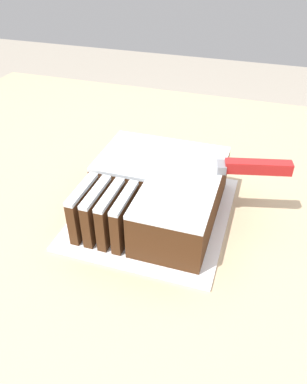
# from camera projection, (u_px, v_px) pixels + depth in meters

# --- Properties ---
(countertop) EXTENTS (1.40, 1.10, 0.90)m
(countertop) POSITION_uv_depth(u_px,v_px,m) (141.00, 311.00, 1.08)
(countertop) COLOR tan
(countertop) RESTS_ON ground_plane
(cake_board) EXTENTS (0.28, 0.31, 0.01)m
(cake_board) POSITION_uv_depth(u_px,v_px,m) (154.00, 212.00, 0.73)
(cake_board) COLOR white
(cake_board) RESTS_ON countertop
(cake) EXTENTS (0.24, 0.27, 0.09)m
(cake) POSITION_uv_depth(u_px,v_px,m) (158.00, 190.00, 0.70)
(cake) COLOR #472814
(cake) RESTS_ON cake_board
(knife) EXTENTS (0.34, 0.10, 0.02)m
(knife) POSITION_uv_depth(u_px,v_px,m) (234.00, 167.00, 0.67)
(knife) COLOR silver
(knife) RESTS_ON cake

